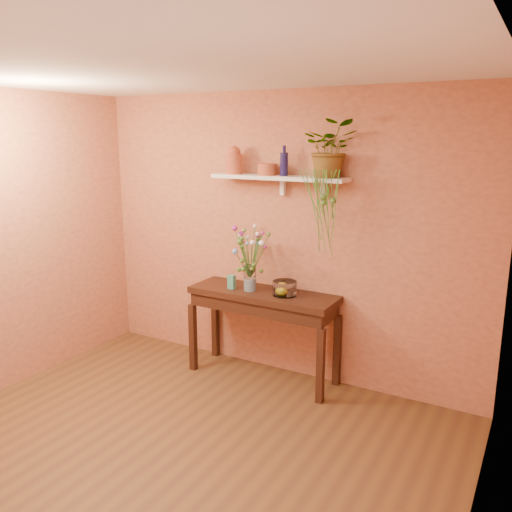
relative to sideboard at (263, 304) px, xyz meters
name	(u,v)px	position (x,y,z in m)	size (l,w,h in m)	color
room	(135,288)	(0.04, -1.75, 0.61)	(4.04, 4.04, 2.70)	brown
sideboard	(263,304)	(0.00, 0.00, 0.00)	(1.42, 0.46, 0.86)	#331810
wall_shelf	(280,178)	(0.10, 0.12, 1.18)	(1.30, 0.24, 0.19)	white
terracotta_jug	(234,161)	(-0.37, 0.10, 1.32)	(0.19, 0.19, 0.26)	#BE5531
terracotta_pot	(267,169)	(-0.02, 0.11, 1.25)	(0.17, 0.17, 0.11)	#BE5531
blue_bottle	(284,164)	(0.14, 0.13, 1.31)	(0.09, 0.09, 0.27)	#181443
spider_plant	(331,149)	(0.58, 0.14, 1.44)	(0.44, 0.38, 0.49)	#436C25
plant_fronds	(325,200)	(0.61, -0.02, 1.02)	(0.34, 0.25, 0.74)	#436C25
glass_vase	(250,280)	(-0.12, -0.03, 0.23)	(0.12, 0.12, 0.24)	white
bouquet	(248,246)	(-0.13, -0.05, 0.56)	(0.38, 0.44, 0.50)	#386B28
glass_bowl	(285,289)	(0.23, -0.01, 0.19)	(0.22, 0.22, 0.13)	white
lemon	(282,291)	(0.21, -0.02, 0.17)	(0.08, 0.08, 0.08)	yellow
carton	(232,282)	(-0.30, -0.07, 0.19)	(0.07, 0.05, 0.13)	#28697F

